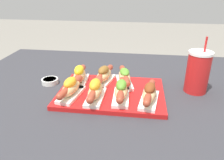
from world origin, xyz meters
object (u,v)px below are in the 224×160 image
object	(u,v)px
hot_dog_5	(104,75)
hot_dog_0	(71,88)
hot_dog_6	(124,77)
hot_dog_1	(95,90)
hot_dog_2	(121,91)
drink_cup	(198,72)
sauce_bowl	(50,81)
serving_tray	(111,93)
hot_dog_3	(149,94)
hot_dog_4	(79,75)

from	to	relation	value
hot_dog_5	hot_dog_0	bearing A→B (deg)	-127.00
hot_dog_0	hot_dog_6	bearing A→B (deg)	35.12
hot_dog_1	hot_dog_2	xyz separation A→B (m)	(0.10, 0.01, -0.00)
hot_dog_2	drink_cup	size ratio (longest dim) A/B	0.83
drink_cup	hot_dog_6	bearing A→B (deg)	-179.06
hot_dog_0	hot_dog_6	world-z (taller)	hot_dog_0
hot_dog_0	hot_dog_1	distance (m)	0.10
hot_dog_6	sauce_bowl	bearing A→B (deg)	-179.56
serving_tray	hot_dog_6	bearing A→B (deg)	57.79
hot_dog_6	hot_dog_2	bearing A→B (deg)	-90.68
hot_dog_3	drink_cup	size ratio (longest dim) A/B	0.82
sauce_bowl	drink_cup	bearing A→B (deg)	0.67
hot_dog_0	sauce_bowl	bearing A→B (deg)	136.54
hot_dog_2	hot_dog_5	distance (m)	0.16
serving_tray	hot_dog_1	distance (m)	0.10
hot_dog_0	hot_dog_6	size ratio (longest dim) A/B	1.01
hot_dog_2	drink_cup	world-z (taller)	drink_cup
hot_dog_3	hot_dog_4	distance (m)	0.33
sauce_bowl	hot_dog_0	bearing A→B (deg)	-43.46
hot_dog_1	hot_dog_2	bearing A→B (deg)	7.72
hot_dog_2	hot_dog_4	distance (m)	0.23
serving_tray	hot_dog_2	distance (m)	0.09
hot_dog_4	sauce_bowl	world-z (taller)	hot_dog_4
hot_dog_3	sauce_bowl	world-z (taller)	hot_dog_3
hot_dog_6	hot_dog_5	bearing A→B (deg)	178.84
serving_tray	hot_dog_1	bearing A→B (deg)	-125.45
hot_dog_5	hot_dog_2	bearing A→B (deg)	-56.57
hot_dog_5	hot_dog_1	bearing A→B (deg)	-92.83
hot_dog_1	hot_dog_2	size ratio (longest dim) A/B	1.00
hot_dog_1	hot_dog_5	world-z (taller)	hot_dog_1
serving_tray	hot_dog_1	size ratio (longest dim) A/B	2.18
hot_dog_1	drink_cup	distance (m)	0.43
serving_tray	hot_dog_0	distance (m)	0.17
serving_tray	sauce_bowl	size ratio (longest dim) A/B	5.70
hot_dog_0	hot_dog_4	xyz separation A→B (m)	(0.00, 0.12, 0.00)
hot_dog_2	hot_dog_3	world-z (taller)	hot_dog_2
hot_dog_2	hot_dog_0	bearing A→B (deg)	-178.63
hot_dog_2	hot_dog_6	size ratio (longest dim) A/B	1.02
hot_dog_0	sauce_bowl	world-z (taller)	hot_dog_0
hot_dog_2	sauce_bowl	bearing A→B (deg)	158.83
hot_dog_1	drink_cup	size ratio (longest dim) A/B	0.83
hot_dog_3	hot_dog_1	bearing A→B (deg)	-178.97
hot_dog_0	hot_dog_3	xyz separation A→B (m)	(0.30, -0.00, -0.00)
hot_dog_3	drink_cup	world-z (taller)	drink_cup
hot_dog_6	hot_dog_1	bearing A→B (deg)	-123.84
hot_dog_0	hot_dog_4	distance (m)	0.12
hot_dog_6	sauce_bowl	xyz separation A→B (m)	(-0.34, -0.00, -0.04)
hot_dog_4	drink_cup	world-z (taller)	drink_cup
hot_dog_2	hot_dog_4	xyz separation A→B (m)	(-0.19, 0.12, 0.00)
hot_dog_3	hot_dog_5	distance (m)	0.24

